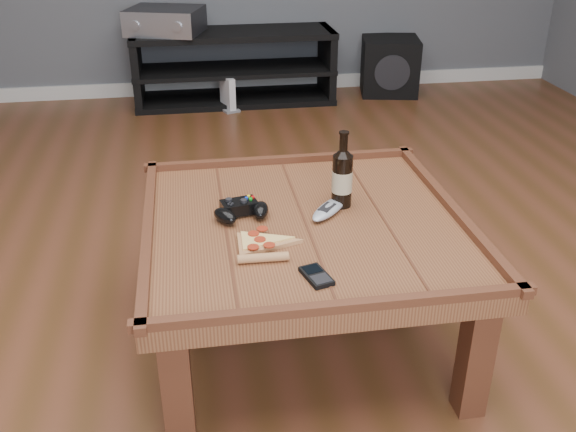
{
  "coord_description": "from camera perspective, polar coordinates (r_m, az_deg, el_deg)",
  "views": [
    {
      "loc": [
        -0.33,
        -1.75,
        1.39
      ],
      "look_at": [
        -0.07,
        -0.09,
        0.52
      ],
      "focal_mm": 40.0,
      "sensor_mm": 36.0,
      "label": 1
    }
  ],
  "objects": [
    {
      "name": "ground",
      "position": [
        2.26,
        1.36,
        -10.58
      ],
      "size": [
        6.0,
        6.0,
        0.0
      ],
      "primitive_type": "plane",
      "color": "#4E2D16",
      "rests_on": "ground"
    },
    {
      "name": "baseboard",
      "position": [
        4.94,
        -4.95,
        11.49
      ],
      "size": [
        5.0,
        0.02,
        0.1
      ],
      "primitive_type": "cube",
      "color": "silver",
      "rests_on": "ground"
    },
    {
      "name": "coffee_table",
      "position": [
        2.05,
        1.48,
        -1.92
      ],
      "size": [
        1.03,
        1.03,
        0.48
      ],
      "color": "#572D19",
      "rests_on": "ground"
    },
    {
      "name": "media_console",
      "position": [
        4.66,
        -4.8,
        13.02
      ],
      "size": [
        1.4,
        0.45,
        0.5
      ],
      "color": "black",
      "rests_on": "ground"
    },
    {
      "name": "beer_bottle",
      "position": [
        2.08,
        4.84,
        3.51
      ],
      "size": [
        0.07,
        0.07,
        0.26
      ],
      "color": "black",
      "rests_on": "coffee_table"
    },
    {
      "name": "game_controller",
      "position": [
        2.04,
        -4.17,
        0.53
      ],
      "size": [
        0.2,
        0.15,
        0.05
      ],
      "rotation": [
        0.0,
        0.0,
        0.21
      ],
      "color": "black",
      "rests_on": "coffee_table"
    },
    {
      "name": "pizza_slice",
      "position": [
        1.87,
        -2.46,
        -2.56
      ],
      "size": [
        0.16,
        0.26,
        0.03
      ],
      "rotation": [
        0.0,
        0.0,
        -0.03
      ],
      "color": "tan",
      "rests_on": "coffee_table"
    },
    {
      "name": "smartphone",
      "position": [
        1.73,
        2.55,
        -5.34
      ],
      "size": [
        0.09,
        0.12,
        0.01
      ],
      "rotation": [
        0.0,
        0.0,
        0.27
      ],
      "color": "black",
      "rests_on": "coffee_table"
    },
    {
      "name": "remote_control",
      "position": [
        2.07,
        3.7,
        0.69
      ],
      "size": [
        0.18,
        0.19,
        0.03
      ],
      "rotation": [
        0.0,
        0.0,
        -0.69
      ],
      "color": "#A2A8B0",
      "rests_on": "coffee_table"
    },
    {
      "name": "av_receiver",
      "position": [
        4.57,
        -10.86,
        16.69
      ],
      "size": [
        0.57,
        0.51,
        0.16
      ],
      "rotation": [
        0.0,
        0.0,
        -0.31
      ],
      "color": "black",
      "rests_on": "media_console"
    },
    {
      "name": "subwoofer",
      "position": [
        4.94,
        9.0,
        13.06
      ],
      "size": [
        0.47,
        0.47,
        0.4
      ],
      "rotation": [
        0.0,
        0.0,
        -0.2
      ],
      "color": "black",
      "rests_on": "ground"
    },
    {
      "name": "game_console",
      "position": [
        4.51,
        -5.38,
        10.65
      ],
      "size": [
        0.16,
        0.21,
        0.23
      ],
      "rotation": [
        0.0,
        0.0,
        0.36
      ],
      "color": "gray",
      "rests_on": "ground"
    }
  ]
}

